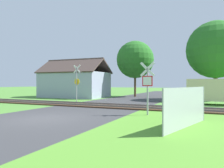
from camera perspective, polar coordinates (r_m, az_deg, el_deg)
name	(u,v)px	position (r m, az deg, el deg)	size (l,w,h in m)	color
ground_plane	(44,119)	(12.18, -17.29, -8.64)	(160.00, 160.00, 0.00)	#4C8433
road_asphalt	(67,114)	(13.73, -11.72, -7.61)	(7.21, 80.00, 0.01)	#38383A
grass_verge	(163,142)	(7.40, 13.25, -14.43)	(6.00, 20.00, 0.01)	#54912D
rail_track	(101,106)	(17.70, -2.81, -5.66)	(60.00, 2.60, 0.22)	#422D1E
stop_sign_near	(148,84)	(12.93, 9.26, -0.10)	(0.88, 0.16, 3.13)	#9E9EA5
crossing_sign_far	(77,81)	(22.05, -9.21, 0.84)	(0.87, 0.17, 3.72)	#9E9EA5
house	(75,84)	(29.39, -9.67, 0.08)	(8.58, 6.04, 5.10)	#99A3B7
tree_right	(216,50)	(27.17, 25.45, 8.09)	(6.38, 6.38, 8.80)	#513823
tree_center	(135,60)	(30.54, 6.05, 6.34)	(5.15, 5.15, 7.70)	#513823
mail_truck	(211,90)	(21.05, 24.37, -1.52)	(4.94, 1.99, 2.24)	beige
fence_panel	(187,107)	(9.87, 18.96, -5.75)	(1.28, 4.25, 1.70)	#9E9EA5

